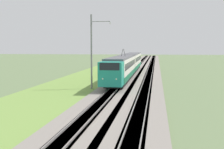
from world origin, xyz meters
TOP-DOWN VIEW (x-y plane):
  - ballast_main at (50.00, 0.00)m, footprint 240.00×4.40m
  - ballast_adjacent at (50.00, -3.84)m, footprint 240.00×4.40m
  - track_main at (50.00, 0.00)m, footprint 240.00×1.57m
  - track_adjacent at (50.00, -3.84)m, footprint 240.00×1.57m
  - grass_verge at (50.00, 6.70)m, footprint 240.00×9.06m
  - passenger_train at (53.28, 0.00)m, footprint 42.43×2.84m
  - catenary_mast_mid at (36.59, 2.99)m, footprint 0.22×2.56m

SIDE VIEW (x-z plane):
  - grass_verge at x=50.00m, z-range 0.00..0.12m
  - ballast_main at x=50.00m, z-range 0.00..0.30m
  - ballast_adjacent at x=50.00m, z-range 0.00..0.30m
  - track_main at x=50.00m, z-range -0.07..0.38m
  - track_adjacent at x=50.00m, z-range -0.07..0.38m
  - passenger_train at x=53.28m, z-range -0.16..4.97m
  - catenary_mast_mid at x=36.59m, z-range 0.15..9.72m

